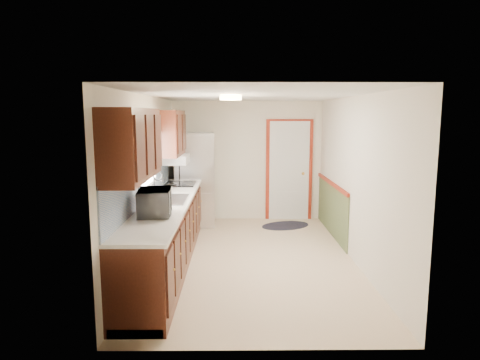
{
  "coord_description": "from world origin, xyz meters",
  "views": [
    {
      "loc": [
        -0.23,
        -6.12,
        2.14
      ],
      "look_at": [
        -0.17,
        0.27,
        1.15
      ],
      "focal_mm": 32.0,
      "sensor_mm": 36.0,
      "label": 1
    }
  ],
  "objects": [
    {
      "name": "kitchen_run",
      "position": [
        -1.24,
        -0.29,
        0.81
      ],
      "size": [
        0.63,
        4.0,
        2.2
      ],
      "color": "#38150C",
      "rests_on": "ground"
    },
    {
      "name": "ceiling_fixture",
      "position": [
        -0.3,
        -0.2,
        2.36
      ],
      "size": [
        0.3,
        0.3,
        0.06
      ],
      "primitive_type": "cylinder",
      "color": "#FFD88C",
      "rests_on": "room_shell"
    },
    {
      "name": "microwave",
      "position": [
        -1.2,
        -1.11,
        1.13
      ],
      "size": [
        0.37,
        0.6,
        0.38
      ],
      "primitive_type": "imported",
      "rotation": [
        0.0,
        0.0,
        1.69
      ],
      "color": "white",
      "rests_on": "kitchen_run"
    },
    {
      "name": "back_wall_trim",
      "position": [
        0.99,
        2.21,
        0.89
      ],
      "size": [
        1.12,
        2.3,
        2.08
      ],
      "color": "maroon",
      "rests_on": "ground"
    },
    {
      "name": "room_shell",
      "position": [
        0.0,
        0.0,
        1.2
      ],
      "size": [
        3.2,
        5.2,
        2.52
      ],
      "color": "beige",
      "rests_on": "ground"
    },
    {
      "name": "cooktop",
      "position": [
        -1.19,
        1.15,
        0.95
      ],
      "size": [
        0.51,
        0.61,
        0.02
      ],
      "primitive_type": "cube",
      "color": "black",
      "rests_on": "kitchen_run"
    },
    {
      "name": "rug",
      "position": [
        0.73,
        1.9,
        0.01
      ],
      "size": [
        1.13,
        0.94,
        0.01
      ],
      "primitive_type": "ellipsoid",
      "rotation": [
        0.0,
        0.0,
        0.4
      ],
      "color": "black",
      "rests_on": "ground"
    },
    {
      "name": "refrigerator",
      "position": [
        -1.02,
        2.05,
        0.89
      ],
      "size": [
        0.79,
        0.77,
        1.79
      ],
      "rotation": [
        0.0,
        0.0,
        0.06
      ],
      "color": "#B7B7BC",
      "rests_on": "ground"
    }
  ]
}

